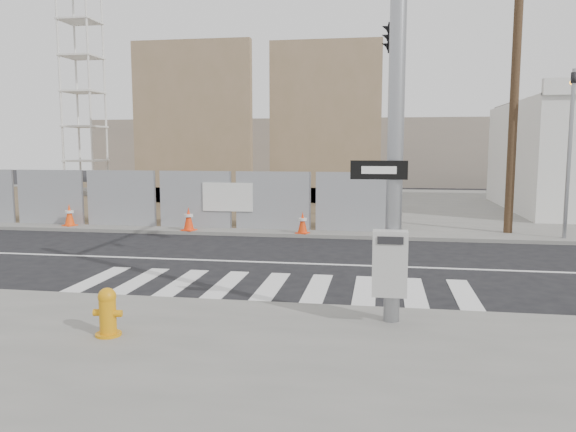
% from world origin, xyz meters
% --- Properties ---
extents(ground, '(100.00, 100.00, 0.00)m').
position_xyz_m(ground, '(0.00, 0.00, 0.00)').
color(ground, black).
rests_on(ground, ground).
extents(sidewalk_far, '(50.00, 20.00, 0.12)m').
position_xyz_m(sidewalk_far, '(0.00, 14.00, 0.06)').
color(sidewalk_far, slate).
rests_on(sidewalk_far, ground).
extents(signal_pole, '(0.96, 5.87, 7.00)m').
position_xyz_m(signal_pole, '(2.49, -2.05, 4.78)').
color(signal_pole, gray).
rests_on(signal_pole, sidewalk_near).
extents(far_signal_pole, '(0.16, 0.20, 5.60)m').
position_xyz_m(far_signal_pole, '(8.00, 4.60, 3.48)').
color(far_signal_pole, gray).
rests_on(far_signal_pole, sidewalk_far).
extents(chain_link_fence, '(24.60, 0.04, 2.00)m').
position_xyz_m(chain_link_fence, '(-10.00, 5.00, 1.12)').
color(chain_link_fence, gray).
rests_on(chain_link_fence, sidewalk_far).
extents(concrete_wall_left, '(6.00, 1.30, 8.00)m').
position_xyz_m(concrete_wall_left, '(-7.00, 13.08, 3.38)').
color(concrete_wall_left, '#7D694B').
rests_on(concrete_wall_left, sidewalk_far).
extents(concrete_wall_right, '(5.50, 1.30, 8.00)m').
position_xyz_m(concrete_wall_right, '(-0.50, 14.08, 3.38)').
color(concrete_wall_right, '#7D694B').
rests_on(concrete_wall_right, sidewalk_far).
extents(crane_tower, '(2.60, 2.60, 18.15)m').
position_xyz_m(crane_tower, '(-15.00, 17.00, 9.02)').
color(crane_tower, slate).
rests_on(crane_tower, sidewalk_far).
extents(utility_pole_right, '(1.60, 0.28, 10.00)m').
position_xyz_m(utility_pole_right, '(6.50, 5.50, 5.20)').
color(utility_pole_right, '#473321').
rests_on(utility_pole_right, sidewalk_far).
extents(fire_hydrant, '(0.47, 0.45, 0.75)m').
position_xyz_m(fire_hydrant, '(-1.78, -6.25, 0.49)').
color(fire_hydrant, orange).
rests_on(fire_hydrant, sidewalk_near).
extents(traffic_cone_b, '(0.53, 0.53, 0.79)m').
position_xyz_m(traffic_cone_b, '(-8.83, 4.60, 0.51)').
color(traffic_cone_b, '#FF480D').
rests_on(traffic_cone_b, sidewalk_far).
extents(traffic_cone_c, '(0.52, 0.52, 0.80)m').
position_xyz_m(traffic_cone_c, '(-4.18, 4.22, 0.51)').
color(traffic_cone_c, '#FF390D').
rests_on(traffic_cone_c, sidewalk_far).
extents(traffic_cone_d, '(0.47, 0.47, 0.72)m').
position_xyz_m(traffic_cone_d, '(-0.25, 4.22, 0.47)').
color(traffic_cone_d, '#EB3A0C').
rests_on(traffic_cone_d, sidewalk_far).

